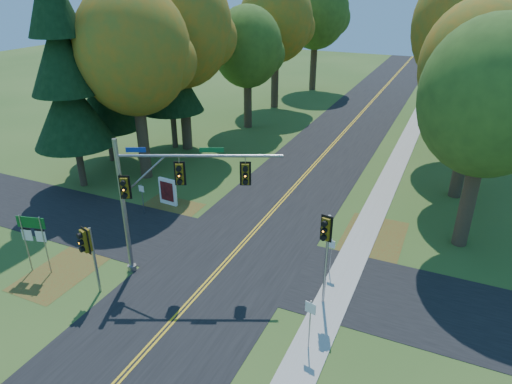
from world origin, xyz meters
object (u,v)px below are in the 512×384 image
at_px(east_signal_pole, 326,239).
at_px(traffic_mast, 162,190).
at_px(route_sign_cluster, 33,233).
at_px(info_kiosk, 168,192).

bearing_deg(east_signal_pole, traffic_mast, -166.05).
distance_m(route_sign_cluster, info_kiosk, 9.65).
height_order(traffic_mast, info_kiosk, traffic_mast).
distance_m(east_signal_pole, info_kiosk, 14.25).
distance_m(traffic_mast, east_signal_pole, 8.24).
relative_size(east_signal_pole, route_sign_cluster, 1.45).
xyz_separation_m(route_sign_cluster, info_kiosk, (1.62, 9.41, -1.41)).
bearing_deg(route_sign_cluster, traffic_mast, 10.63).
height_order(east_signal_pole, info_kiosk, east_signal_pole).
bearing_deg(traffic_mast, route_sign_cluster, -179.45).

